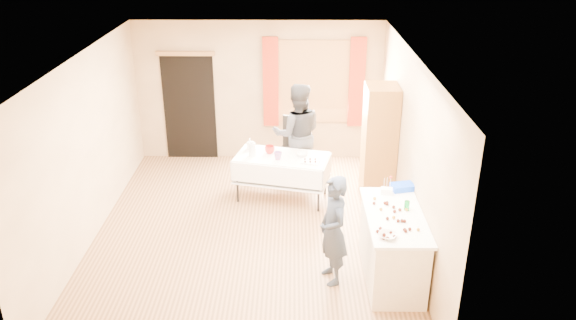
{
  "coord_description": "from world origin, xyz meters",
  "views": [
    {
      "loc": [
        0.62,
        -7.18,
        4.34
      ],
      "look_at": [
        0.56,
        0.0,
        1.15
      ],
      "focal_mm": 35.0,
      "sensor_mm": 36.0,
      "label": 1
    }
  ],
  "objects_px": {
    "party_table": "(282,173)",
    "girl": "(333,230)",
    "woman": "(297,134)",
    "cabinet": "(379,144)",
    "counter": "(392,246)",
    "chair": "(292,158)"
  },
  "relations": [
    {
      "from": "counter",
      "to": "chair",
      "type": "distance_m",
      "value": 3.32
    },
    {
      "from": "party_table",
      "to": "woman",
      "type": "distance_m",
      "value": 0.81
    },
    {
      "from": "woman",
      "to": "cabinet",
      "type": "bearing_deg",
      "value": 150.04
    },
    {
      "from": "party_table",
      "to": "girl",
      "type": "xyz_separation_m",
      "value": [
        0.68,
        -2.24,
        0.28
      ]
    },
    {
      "from": "chair",
      "to": "girl",
      "type": "height_order",
      "value": "girl"
    },
    {
      "from": "chair",
      "to": "woman",
      "type": "xyz_separation_m",
      "value": [
        0.08,
        -0.27,
        0.57
      ]
    },
    {
      "from": "counter",
      "to": "girl",
      "type": "distance_m",
      "value": 0.81
    },
    {
      "from": "cabinet",
      "to": "chair",
      "type": "relative_size",
      "value": 1.82
    },
    {
      "from": "party_table",
      "to": "chair",
      "type": "bearing_deg",
      "value": 92.77
    },
    {
      "from": "cabinet",
      "to": "chair",
      "type": "height_order",
      "value": "cabinet"
    },
    {
      "from": "cabinet",
      "to": "party_table",
      "type": "distance_m",
      "value": 1.62
    },
    {
      "from": "counter",
      "to": "girl",
      "type": "bearing_deg",
      "value": -174.2
    },
    {
      "from": "chair",
      "to": "woman",
      "type": "relative_size",
      "value": 0.6
    },
    {
      "from": "cabinet",
      "to": "girl",
      "type": "distance_m",
      "value": 2.41
    },
    {
      "from": "cabinet",
      "to": "woman",
      "type": "distance_m",
      "value": 1.44
    },
    {
      "from": "counter",
      "to": "party_table",
      "type": "height_order",
      "value": "counter"
    },
    {
      "from": "party_table",
      "to": "chair",
      "type": "relative_size",
      "value": 1.54
    },
    {
      "from": "cabinet",
      "to": "party_table",
      "type": "height_order",
      "value": "cabinet"
    },
    {
      "from": "girl",
      "to": "counter",
      "type": "bearing_deg",
      "value": 79.33
    },
    {
      "from": "cabinet",
      "to": "chair",
      "type": "xyz_separation_m",
      "value": [
        -1.37,
        0.9,
        -0.65
      ]
    },
    {
      "from": "chair",
      "to": "counter",
      "type": "bearing_deg",
      "value": -52.97
    },
    {
      "from": "counter",
      "to": "chair",
      "type": "relative_size",
      "value": 1.42
    }
  ]
}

